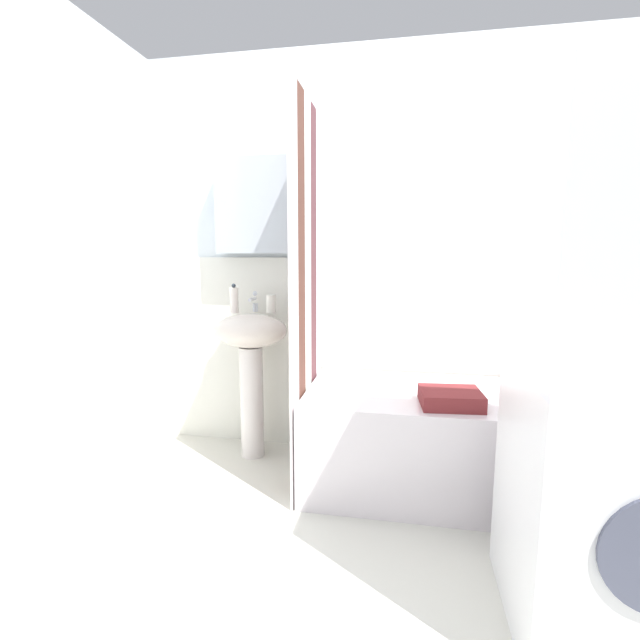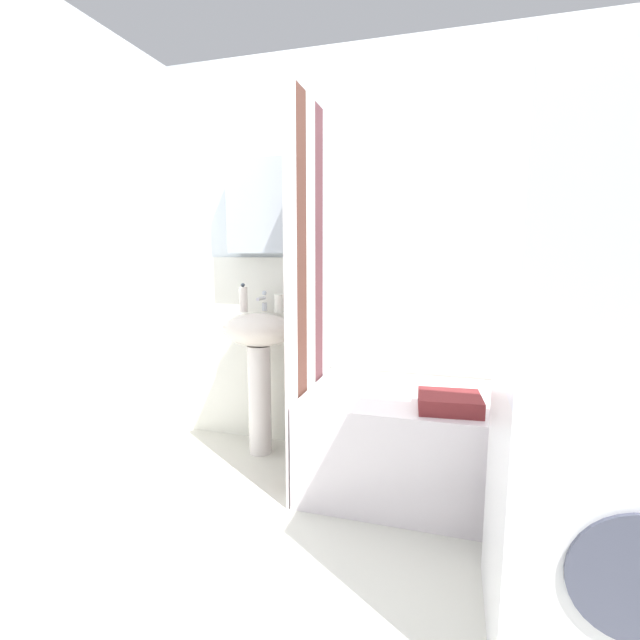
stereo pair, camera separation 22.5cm
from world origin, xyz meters
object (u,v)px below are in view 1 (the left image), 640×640
(bathtub, at_px, (444,440))
(conditioner_bottle, at_px, (520,367))
(toothbrush_cup, at_px, (271,304))
(washer_dryer_stack, at_px, (628,380))
(soap_dispenser, at_px, (234,300))
(sink, at_px, (251,353))
(shampoo_bottle, at_px, (532,367))
(towel_folded, at_px, (450,398))
(lotion_bottle, at_px, (557,364))

(bathtub, relative_size, conditioner_bottle, 8.25)
(toothbrush_cup, distance_m, washer_dryer_stack, 1.82)
(toothbrush_cup, height_order, bathtub, toothbrush_cup)
(soap_dispenser, height_order, toothbrush_cup, soap_dispenser)
(sink, distance_m, shampoo_bottle, 1.61)
(washer_dryer_stack, bearing_deg, toothbrush_cup, 143.34)
(shampoo_bottle, distance_m, towel_folded, 0.71)
(toothbrush_cup, xyz_separation_m, towel_folded, (1.01, -0.45, -0.37))
(soap_dispenser, relative_size, shampoo_bottle, 1.05)
(soap_dispenser, relative_size, conditioner_bottle, 1.01)
(conditioner_bottle, xyz_separation_m, washer_dryer_stack, (0.04, -1.12, 0.25))
(sink, xyz_separation_m, conditioner_bottle, (1.53, 0.11, -0.04))
(soap_dispenser, height_order, towel_folded, soap_dispenser)
(toothbrush_cup, relative_size, shampoo_bottle, 0.64)
(toothbrush_cup, height_order, conditioner_bottle, toothbrush_cup)
(conditioner_bottle, bearing_deg, towel_folded, -130.34)
(towel_folded, xyz_separation_m, washer_dryer_stack, (0.45, -0.63, 0.29))
(sink, relative_size, washer_dryer_stack, 0.52)
(sink, relative_size, conditioner_bottle, 5.06)
(towel_folded, height_order, washer_dryer_stack, washer_dryer_stack)
(bathtub, xyz_separation_m, shampoo_bottle, (0.49, 0.32, 0.34))
(toothbrush_cup, height_order, lotion_bottle, toothbrush_cup)
(lotion_bottle, bearing_deg, toothbrush_cup, -178.64)
(lotion_bottle, bearing_deg, towel_folded, -141.06)
(towel_folded, bearing_deg, washer_dryer_stack, -54.42)
(shampoo_bottle, height_order, conditioner_bottle, conditioner_bottle)
(soap_dispenser, distance_m, toothbrush_cup, 0.22)
(sink, relative_size, soap_dispenser, 5.03)
(soap_dispenser, distance_m, bathtub, 1.41)
(toothbrush_cup, relative_size, lotion_bottle, 0.47)
(soap_dispenser, height_order, bathtub, soap_dispenser)
(bathtub, height_order, towel_folded, towel_folded)
(shampoo_bottle, height_order, towel_folded, shampoo_bottle)
(toothbrush_cup, height_order, towel_folded, toothbrush_cup)
(shampoo_bottle, xyz_separation_m, conditioner_bottle, (-0.07, -0.03, 0.00))
(lotion_bottle, xyz_separation_m, conditioner_bottle, (-0.19, -0.00, -0.02))
(toothbrush_cup, relative_size, bathtub, 0.07)
(toothbrush_cup, distance_m, shampoo_bottle, 1.53)
(soap_dispenser, bearing_deg, washer_dryer_stack, -31.70)
(soap_dispenser, xyz_separation_m, lotion_bottle, (1.83, 0.09, -0.33))
(towel_folded, bearing_deg, conditioner_bottle, 49.66)
(lotion_bottle, height_order, washer_dryer_stack, washer_dryer_stack)
(sink, xyz_separation_m, towel_folded, (1.11, -0.38, -0.09))
(shampoo_bottle, distance_m, conditioner_bottle, 0.08)
(sink, relative_size, lotion_bottle, 3.93)
(sink, xyz_separation_m, toothbrush_cup, (0.11, 0.07, 0.29))
(toothbrush_cup, relative_size, towel_folded, 0.38)
(lotion_bottle, xyz_separation_m, shampoo_bottle, (-0.12, 0.03, -0.03))
(conditioner_bottle, bearing_deg, shampoo_bottle, 20.99)
(towel_folded, bearing_deg, shampoo_bottle, 46.68)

